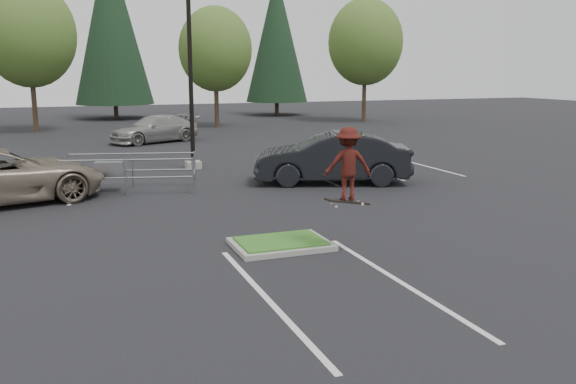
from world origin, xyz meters
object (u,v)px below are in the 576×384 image
object	(u,v)px
conif_c	(277,37)
skateboarder	(348,164)
car_r_charc	(332,158)
car_far_silver	(156,129)
light_pole	(190,56)
decid_c	(215,52)
decid_b	(29,38)
conif_b	(111,22)
decid_d	(365,45)
cart_corral	(115,169)

from	to	relation	value
conif_c	skateboarder	bearing A→B (deg)	-107.54
car_r_charc	car_far_silver	xyz separation A→B (m)	(-3.99, 15.00, -0.17)
light_pole	car_r_charc	size ratio (longest dim) A/B	1.82
car_r_charc	decid_c	bearing A→B (deg)	-164.61
car_far_silver	skateboarder	bearing A→B (deg)	-22.03
decid_c	car_far_silver	distance (m)	10.57
decid_b	decid_c	size ratio (longest dim) A/B	1.15
car_r_charc	decid_b	bearing A→B (deg)	-136.81
light_pole	conif_c	bearing A→B (deg)	63.85
conif_b	car_r_charc	distance (m)	34.50
decid_d	conif_b	world-z (taller)	conif_b
conif_c	decid_d	bearing A→B (deg)	-66.47
decid_d	conif_c	world-z (taller)	conif_c
conif_b	car_r_charc	world-z (taller)	conif_b
conif_c	car_r_charc	world-z (taller)	conif_c
decid_d	car_far_silver	xyz separation A→B (m)	(-17.49, -8.33, -5.16)
conif_b	cart_corral	bearing A→B (deg)	-95.25
conif_b	cart_corral	size ratio (longest dim) A/B	3.17
conif_b	cart_corral	xyz separation A→B (m)	(-2.98, -32.38, -7.08)
decid_c	car_far_silver	xyz separation A→B (m)	(-5.49, -7.83, -4.50)
light_pole	conif_b	distance (m)	28.69
light_pole	cart_corral	distance (m)	6.44
conif_c	skateboarder	world-z (taller)	conif_c
decid_c	decid_d	bearing A→B (deg)	2.39
decid_b	decid_c	bearing A→B (deg)	-3.34
decid_b	decid_d	world-z (taller)	decid_b
decid_c	conif_c	world-z (taller)	conif_c
decid_c	decid_b	bearing A→B (deg)	176.66
decid_c	decid_d	distance (m)	12.03
decid_c	skateboarder	bearing A→B (deg)	-98.83
decid_c	cart_corral	distance (m)	23.91
conif_c	car_far_silver	bearing A→B (deg)	-127.64
light_pole	cart_corral	world-z (taller)	light_pole
decid_c	decid_d	size ratio (longest dim) A/B	0.89
conif_b	car_far_silver	distance (m)	19.82
conif_b	decid_b	bearing A→B (deg)	-121.09
conif_b	light_pole	bearing A→B (deg)	-88.99
light_pole	decid_b	size ratio (longest dim) A/B	1.05
skateboarder	conif_c	bearing A→B (deg)	-95.57
decid_c	light_pole	bearing A→B (deg)	-107.11
decid_b	conif_c	size ratio (longest dim) A/B	0.77
decid_b	car_r_charc	xyz separation A→B (m)	(10.51, -23.53, -5.12)
decid_d	skateboarder	distance (m)	35.76
light_pole	conif_b	world-z (taller)	conif_b
decid_d	skateboarder	size ratio (longest dim) A/B	5.39
decid_d	cart_corral	distance (m)	30.97
decid_d	conif_c	bearing A→B (deg)	113.53
conif_c	decid_c	bearing A→B (deg)	-129.64
light_pole	decid_d	world-z (taller)	light_pole
light_pole	conif_b	size ratio (longest dim) A/B	0.70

